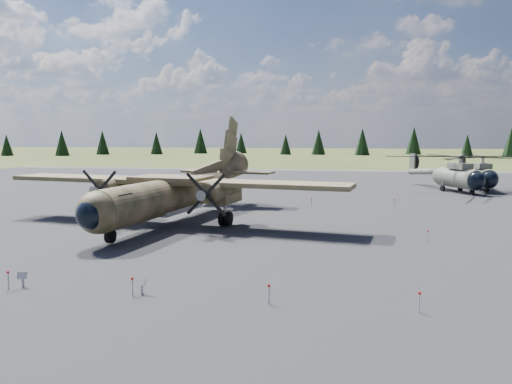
# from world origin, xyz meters

# --- Properties ---
(ground) EXTENTS (500.00, 500.00, 0.00)m
(ground) POSITION_xyz_m (0.00, 0.00, 0.00)
(ground) COLOR #525C29
(ground) RESTS_ON ground
(apron) EXTENTS (120.00, 120.00, 0.04)m
(apron) POSITION_xyz_m (0.00, 10.00, 0.00)
(apron) COLOR #55555A
(apron) RESTS_ON ground
(transport_plane) EXTENTS (28.72, 25.87, 9.46)m
(transport_plane) POSITION_xyz_m (-2.23, 5.20, 2.72)
(transport_plane) COLOR #36391E
(transport_plane) RESTS_ON ground
(helicopter_near) EXTENTS (23.35, 23.35, 4.51)m
(helicopter_near) POSITION_xyz_m (25.04, 31.58, 3.20)
(helicopter_near) COLOR gray
(helicopter_near) RESTS_ON ground
(helicopter_mid) EXTENTS (17.64, 20.61, 4.40)m
(helicopter_mid) POSITION_xyz_m (28.49, 34.20, 3.12)
(helicopter_mid) COLOR gray
(helicopter_mid) RESTS_ON ground
(info_placard_left) EXTENTS (0.48, 0.28, 0.71)m
(info_placard_left) POSITION_xyz_m (-3.56, -13.11, 0.47)
(info_placard_left) COLOR gray
(info_placard_left) RESTS_ON ground
(info_placard_right) EXTENTS (0.49, 0.31, 0.72)m
(info_placard_right) POSITION_xyz_m (2.25, -13.14, 0.48)
(info_placard_right) COLOR gray
(info_placard_right) RESTS_ON ground
(barrier_fence) EXTENTS (33.12, 29.62, 0.85)m
(barrier_fence) POSITION_xyz_m (-0.46, -0.08, 0.51)
(barrier_fence) COLOR silver
(barrier_fence) RESTS_ON ground
(treeline) EXTENTS (333.90, 336.05, 10.87)m
(treeline) POSITION_xyz_m (-7.46, -3.50, 4.72)
(treeline) COLOR black
(treeline) RESTS_ON ground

